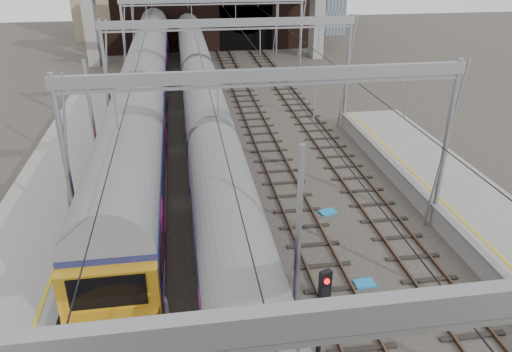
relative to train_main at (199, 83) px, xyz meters
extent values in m
cube|color=slate|center=(-6.15, -24.50, -1.34)|extent=(0.35, 55.00, 0.12)
cube|color=gold|center=(-6.65, -24.50, -1.27)|extent=(0.12, 55.00, 0.01)
cube|color=#4C3828|center=(-4.72, -12.00, -2.30)|extent=(0.08, 80.00, 0.16)
cube|color=#4C3828|center=(-3.28, -12.00, -2.30)|extent=(0.08, 80.00, 0.16)
cube|color=black|center=(-4.00, -12.00, -2.37)|extent=(2.40, 80.00, 0.14)
cube|color=#4C3828|center=(-0.72, -12.00, -2.30)|extent=(0.08, 80.00, 0.16)
cube|color=#4C3828|center=(0.72, -12.00, -2.30)|extent=(0.08, 80.00, 0.16)
cube|color=black|center=(0.00, -12.00, -2.37)|extent=(2.40, 80.00, 0.14)
cube|color=#4C3828|center=(3.28, -12.00, -2.30)|extent=(0.08, 80.00, 0.16)
cube|color=#4C3828|center=(4.72, -12.00, -2.30)|extent=(0.08, 80.00, 0.16)
cube|color=black|center=(4.00, -12.00, -2.37)|extent=(2.40, 80.00, 0.14)
cube|color=#4C3828|center=(7.28, -12.00, -2.30)|extent=(0.08, 80.00, 0.16)
cube|color=#4C3828|center=(8.72, -12.00, -2.30)|extent=(0.08, 80.00, 0.16)
cube|color=black|center=(8.00, -12.00, -2.37)|extent=(2.40, 80.00, 0.14)
cube|color=gray|center=(2.00, -33.00, 5.21)|extent=(16.80, 0.28, 0.50)
cylinder|color=gray|center=(-6.20, -19.00, 1.61)|extent=(0.24, 0.24, 8.00)
cylinder|color=gray|center=(10.20, -19.00, 1.61)|extent=(0.24, 0.24, 8.00)
cube|color=gray|center=(2.00, -19.00, 5.21)|extent=(16.80, 0.28, 0.50)
cylinder|color=gray|center=(-6.20, -5.00, 1.61)|extent=(0.24, 0.24, 8.00)
cylinder|color=gray|center=(10.20, -5.00, 1.61)|extent=(0.24, 0.24, 8.00)
cube|color=gray|center=(2.00, -5.00, 5.21)|extent=(16.80, 0.28, 0.50)
cylinder|color=gray|center=(-6.20, 9.00, 1.61)|extent=(0.24, 0.24, 8.00)
cylinder|color=gray|center=(10.20, 9.00, 1.61)|extent=(0.24, 0.24, 8.00)
cube|color=gray|center=(2.00, 9.00, 5.21)|extent=(16.80, 0.28, 0.50)
cylinder|color=gray|center=(-6.20, 21.00, 1.61)|extent=(0.24, 0.24, 8.00)
cylinder|color=gray|center=(10.20, 21.00, 1.61)|extent=(0.24, 0.24, 8.00)
cube|color=black|center=(-4.00, -12.00, 3.11)|extent=(0.03, 80.00, 0.03)
cube|color=black|center=(0.00, -12.00, 3.11)|extent=(0.03, 80.00, 0.03)
cube|color=black|center=(4.00, -12.00, 3.11)|extent=(0.03, 80.00, 0.03)
cube|color=black|center=(8.00, -12.00, 3.11)|extent=(0.03, 80.00, 0.03)
cube|color=black|center=(4.00, 25.00, 2.11)|extent=(26.00, 2.00, 9.00)
cube|color=black|center=(7.00, 23.98, 0.21)|extent=(6.50, 0.10, 5.20)
cylinder|color=black|center=(7.00, 23.98, 2.81)|extent=(6.50, 0.10, 6.50)
cube|color=black|center=(-8.00, 24.00, -0.89)|extent=(6.00, 1.50, 3.00)
cube|color=gray|center=(-10.50, 19.00, 1.71)|extent=(1.20, 2.50, 8.20)
cube|color=gray|center=(14.50, 19.00, 1.71)|extent=(1.20, 2.50, 8.20)
cube|color=black|center=(0.00, 0.08, -2.04)|extent=(2.04, 60.45, 0.70)
cube|color=#19154B|center=(0.00, 0.08, -0.23)|extent=(2.59, 60.45, 2.31)
cylinder|color=slate|center=(0.00, 0.08, 0.93)|extent=(2.54, 59.95, 2.54)
cube|color=black|center=(0.00, 0.08, 0.14)|extent=(2.61, 59.25, 0.69)
cube|color=#CF408A|center=(0.00, 0.08, -0.88)|extent=(2.61, 59.45, 0.11)
cube|color=black|center=(-4.00, 1.32, -2.04)|extent=(2.42, 53.59, 0.70)
cube|color=#19154B|center=(-4.00, 1.32, -0.01)|extent=(3.08, 53.59, 2.75)
cylinder|color=slate|center=(-4.00, 1.32, 1.36)|extent=(3.02, 53.09, 3.02)
cube|color=black|center=(-4.00, 1.32, 0.43)|extent=(3.10, 52.39, 0.82)
cube|color=#CF408A|center=(-4.00, 1.32, -0.78)|extent=(3.10, 52.59, 0.13)
cube|color=#B78117|center=(-4.00, -25.63, -0.11)|extent=(3.02, 0.60, 2.55)
cube|color=black|center=(-4.00, -25.80, 0.54)|extent=(2.31, 0.08, 1.10)
cylinder|color=black|center=(2.03, -27.75, -0.18)|extent=(0.15, 0.15, 4.41)
cube|color=black|center=(2.03, -27.93, 1.75)|extent=(0.37, 0.29, 0.83)
sphere|color=red|center=(2.03, -28.05, 1.93)|extent=(0.17, 0.17, 0.17)
cube|color=silver|center=(-2.73, -24.25, -1.77)|extent=(0.75, 0.68, 1.23)
cube|color=#1A81C3|center=(3.83, -25.53, -2.33)|extent=(1.05, 0.82, 0.11)
cube|color=#1A81C3|center=(5.31, -23.03, -2.34)|extent=(0.83, 0.60, 0.09)
cube|color=#1A81C3|center=(5.48, -17.21, -2.34)|extent=(0.94, 0.77, 0.10)
camera|label=1|loc=(-1.45, -38.31, 10.07)|focal=35.00mm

